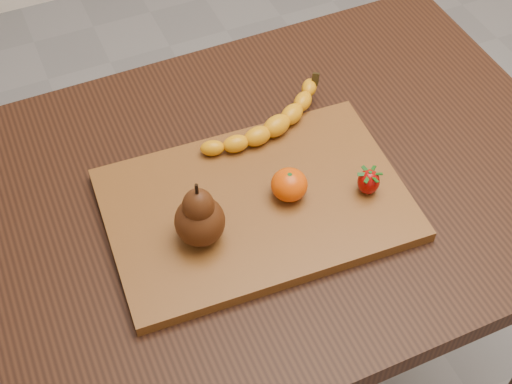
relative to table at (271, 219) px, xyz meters
name	(u,v)px	position (x,y,z in m)	size (l,w,h in m)	color
table	(271,219)	(0.00, 0.00, 0.00)	(1.00, 0.70, 0.76)	black
cutting_board	(256,205)	(-0.05, -0.04, 0.11)	(0.45, 0.30, 0.02)	brown
banana	(277,126)	(0.04, 0.08, 0.13)	(0.21, 0.06, 0.03)	orange
pear	(199,212)	(-0.14, -0.07, 0.17)	(0.07, 0.07, 0.11)	#401D0A
mandarin	(289,185)	(0.00, -0.05, 0.14)	(0.06, 0.06, 0.05)	#DA4502
strawberry	(369,181)	(0.12, -0.09, 0.14)	(0.03, 0.03, 0.04)	#970604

